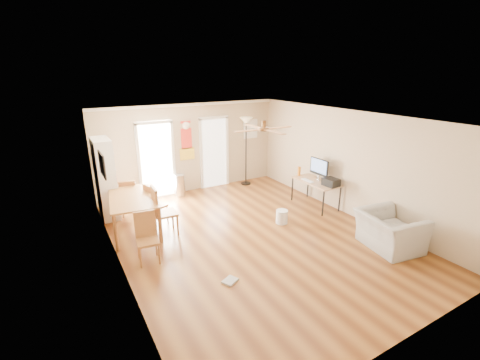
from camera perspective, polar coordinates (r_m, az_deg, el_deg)
floor at (r=7.40m, az=2.36°, el=-9.77°), size 7.00×7.00×0.00m
ceiling at (r=6.58m, az=2.67°, el=10.60°), size 5.50×7.00×0.00m
wall_back at (r=9.90m, az=-8.49°, el=5.44°), size 5.50×0.04×2.60m
wall_front at (r=4.61m, az=27.19°, el=-12.33°), size 5.50×0.04×2.60m
wall_left at (r=5.96m, az=-20.47°, el=-4.43°), size 0.04×7.00×2.60m
wall_right at (r=8.62m, az=18.14°, el=2.76°), size 0.04×7.00×2.60m
crown_molding at (r=6.59m, az=2.66°, el=10.25°), size 5.50×7.00×0.08m
kitchen_doorway at (r=9.62m, az=-14.19°, el=3.16°), size 0.90×0.10×2.10m
bathroom_doorway at (r=10.23m, az=-4.49°, el=4.58°), size 0.80×0.10×2.10m
wall_decal at (r=9.78m, az=-9.20°, el=6.75°), size 0.46×0.03×1.10m
ac_grille at (r=10.70m, az=1.81°, el=8.80°), size 0.50×0.04×0.60m
framed_poster at (r=7.16m, az=-22.69°, el=2.46°), size 0.04×0.66×0.48m
ceiling_fan at (r=6.36m, az=4.12°, el=8.74°), size 1.24×1.24×0.20m
bookshelf at (r=8.69m, az=-22.19°, el=0.24°), size 0.67×0.97×1.97m
dining_table at (r=7.85m, az=-17.60°, el=-5.58°), size 1.24×1.80×0.83m
dining_chair_right_a at (r=8.12m, az=-14.21°, el=-3.93°), size 0.50×0.50×0.97m
dining_chair_right_b at (r=7.47m, az=-12.73°, el=-5.18°), size 0.49×0.49×1.12m
dining_chair_near at (r=6.54m, az=-15.65°, el=-9.73°), size 0.45×0.45×0.97m
dining_chair_far at (r=8.73m, az=-18.56°, el=-2.85°), size 0.48×0.48×0.94m
trash_can at (r=9.73m, az=-10.33°, el=-0.91°), size 0.38×0.38×0.64m
torchiere_lamp at (r=10.38m, az=1.05°, el=4.91°), size 0.40×0.40×2.13m
computer_desk at (r=9.10m, az=12.79°, el=-2.26°), size 0.65×1.30×0.70m
imac at (r=8.98m, az=13.43°, el=1.74°), size 0.16×0.64×0.59m
keyboard at (r=8.96m, az=11.55°, el=-0.08°), size 0.15×0.40×0.01m
printer at (r=8.69m, az=15.41°, el=-0.35°), size 0.35×0.40×0.19m
orange_bottle at (r=9.33m, az=10.15°, el=1.51°), size 0.09×0.09×0.25m
wastebasket_a at (r=8.02m, az=7.22°, el=-6.28°), size 0.34×0.34×0.32m
floor_cloth at (r=6.01m, az=-1.72°, el=-16.96°), size 0.31×0.29×0.04m
armchair at (r=7.47m, az=24.32°, el=-8.01°), size 1.19×1.31×0.75m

